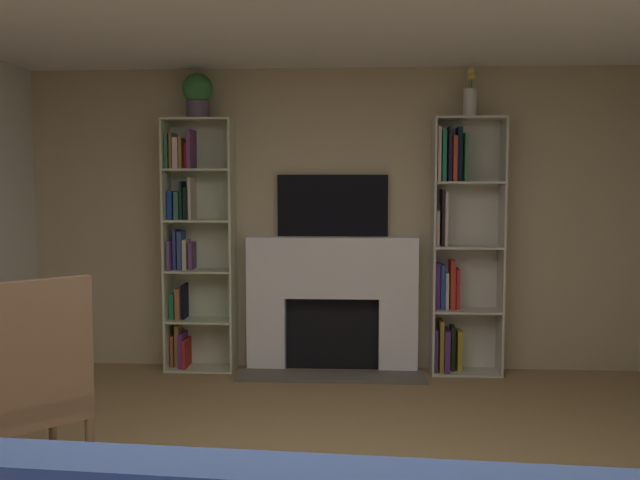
{
  "coord_description": "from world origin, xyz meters",
  "views": [
    {
      "loc": [
        0.22,
        -2.6,
        1.57
      ],
      "look_at": [
        0.0,
        1.29,
        1.26
      ],
      "focal_mm": 38.56,
      "sensor_mm": 36.0,
      "label": 1
    }
  ],
  "objects_px": {
    "bookshelf_left": "(194,243)",
    "armchair": "(10,390)",
    "fireplace": "(332,300)",
    "tv": "(333,206)",
    "potted_plant": "(197,93)",
    "vase_with_flowers": "(470,99)",
    "bookshelf_right": "(458,248)"
  },
  "relations": [
    {
      "from": "bookshelf_left",
      "to": "armchair",
      "type": "bearing_deg",
      "value": -96.43
    },
    {
      "from": "fireplace",
      "to": "armchair",
      "type": "height_order",
      "value": "fireplace"
    },
    {
      "from": "tv",
      "to": "armchair",
      "type": "distance_m",
      "value": 3.12
    },
    {
      "from": "fireplace",
      "to": "tv",
      "type": "relative_size",
      "value": 1.64
    },
    {
      "from": "potted_plant",
      "to": "vase_with_flowers",
      "type": "xyz_separation_m",
      "value": [
        2.23,
        0.0,
        -0.06
      ]
    },
    {
      "from": "armchair",
      "to": "potted_plant",
      "type": "bearing_deg",
      "value": 82.04
    },
    {
      "from": "tv",
      "to": "vase_with_flowers",
      "type": "xyz_separation_m",
      "value": [
        1.11,
        -0.12,
        0.86
      ]
    },
    {
      "from": "vase_with_flowers",
      "to": "tv",
      "type": "bearing_deg",
      "value": 173.89
    },
    {
      "from": "vase_with_flowers",
      "to": "bookshelf_right",
      "type": "bearing_deg",
      "value": 146.64
    },
    {
      "from": "fireplace",
      "to": "vase_with_flowers",
      "type": "xyz_separation_m",
      "value": [
        1.11,
        -0.04,
        1.66
      ]
    },
    {
      "from": "bookshelf_left",
      "to": "tv",
      "type": "bearing_deg",
      "value": 3.61
    },
    {
      "from": "bookshelf_left",
      "to": "potted_plant",
      "type": "relative_size",
      "value": 5.7
    },
    {
      "from": "fireplace",
      "to": "bookshelf_left",
      "type": "xyz_separation_m",
      "value": [
        -1.18,
        0.0,
        0.48
      ]
    },
    {
      "from": "bookshelf_left",
      "to": "vase_with_flowers",
      "type": "height_order",
      "value": "vase_with_flowers"
    },
    {
      "from": "fireplace",
      "to": "potted_plant",
      "type": "bearing_deg",
      "value": -177.9
    },
    {
      "from": "bookshelf_right",
      "to": "potted_plant",
      "type": "height_order",
      "value": "potted_plant"
    },
    {
      "from": "bookshelf_left",
      "to": "armchair",
      "type": "xyz_separation_m",
      "value": [
        -0.29,
        -2.56,
        -0.5
      ]
    },
    {
      "from": "fireplace",
      "to": "bookshelf_right",
      "type": "height_order",
      "value": "bookshelf_right"
    },
    {
      "from": "fireplace",
      "to": "potted_plant",
      "type": "relative_size",
      "value": 4.12
    },
    {
      "from": "fireplace",
      "to": "bookshelf_right",
      "type": "bearing_deg",
      "value": 0.34
    },
    {
      "from": "fireplace",
      "to": "vase_with_flowers",
      "type": "bearing_deg",
      "value": -2.07
    },
    {
      "from": "fireplace",
      "to": "potted_plant",
      "type": "height_order",
      "value": "potted_plant"
    },
    {
      "from": "fireplace",
      "to": "tv",
      "type": "height_order",
      "value": "tv"
    },
    {
      "from": "tv",
      "to": "armchair",
      "type": "xyz_separation_m",
      "value": [
        -1.46,
        -2.63,
        -0.82
      ]
    },
    {
      "from": "bookshelf_right",
      "to": "potted_plant",
      "type": "bearing_deg",
      "value": -178.75
    },
    {
      "from": "tv",
      "to": "fireplace",
      "type": "bearing_deg",
      "value": -90.0
    },
    {
      "from": "fireplace",
      "to": "vase_with_flowers",
      "type": "distance_m",
      "value": 2.0
    },
    {
      "from": "potted_plant",
      "to": "armchair",
      "type": "height_order",
      "value": "potted_plant"
    },
    {
      "from": "fireplace",
      "to": "armchair",
      "type": "distance_m",
      "value": 2.94
    },
    {
      "from": "bookshelf_right",
      "to": "bookshelf_left",
      "type": "bearing_deg",
      "value": -179.96
    },
    {
      "from": "bookshelf_left",
      "to": "vase_with_flowers",
      "type": "bearing_deg",
      "value": -1.13
    },
    {
      "from": "fireplace",
      "to": "bookshelf_left",
      "type": "height_order",
      "value": "bookshelf_left"
    }
  ]
}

